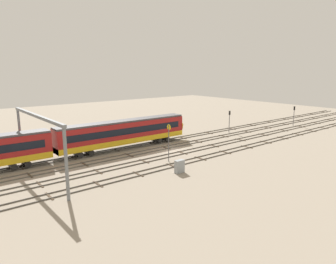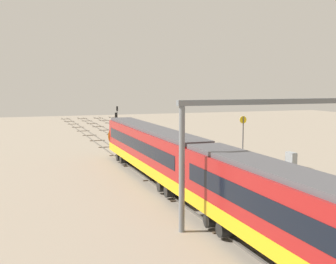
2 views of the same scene
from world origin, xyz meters
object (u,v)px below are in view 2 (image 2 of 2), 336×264
(overhead_gantry, at_px, (306,127))
(signal_light_trackside_departure, at_px, (116,123))
(train, at_px, (307,226))
(speed_sign_mid_trackside, at_px, (243,136))
(relay_cabinet, at_px, (291,160))
(signal_light_trackside_approach, at_px, (117,115))

(overhead_gantry, xyz_separation_m, signal_light_trackside_departure, (40.80, 3.80, -3.09))
(train, distance_m, speed_sign_mid_trackside, 27.45)
(speed_sign_mid_trackside, bearing_deg, relay_cabinet, -113.18)
(signal_light_trackside_approach, distance_m, relay_cabinet, 45.43)
(overhead_gantry, bearing_deg, signal_light_trackside_departure, 5.32)
(signal_light_trackside_approach, height_order, signal_light_trackside_departure, signal_light_trackside_departure)
(train, distance_m, overhead_gantry, 10.84)
(signal_light_trackside_departure, xyz_separation_m, relay_cabinet, (-25.93, -13.41, -2.20))
(train, xyz_separation_m, signal_light_trackside_departure, (49.05, -2.29, 0.41))
(signal_light_trackside_departure, bearing_deg, overhead_gantry, -174.68)
(signal_light_trackside_departure, relative_size, relay_cabinet, 2.72)
(speed_sign_mid_trackside, bearing_deg, signal_light_trackside_departure, 19.83)
(train, bearing_deg, overhead_gantry, -36.45)
(train, height_order, signal_light_trackside_approach, train)
(speed_sign_mid_trackside, distance_m, signal_light_trackside_approach, 42.63)
(overhead_gantry, relative_size, relay_cabinet, 10.68)
(signal_light_trackside_departure, bearing_deg, signal_light_trackside_approach, -13.39)
(overhead_gantry, height_order, signal_light_trackside_departure, overhead_gantry)
(train, distance_m, relay_cabinet, 28.01)
(speed_sign_mid_trackside, bearing_deg, train, 156.59)
(speed_sign_mid_trackside, distance_m, signal_light_trackside_departure, 25.38)
(overhead_gantry, relative_size, signal_light_trackside_departure, 3.93)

